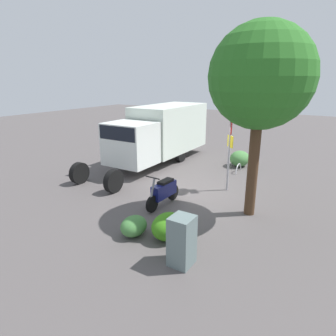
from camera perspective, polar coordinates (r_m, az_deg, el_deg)
The scene contains 10 objects.
ground_plane at distance 11.30m, azimuth 5.04°, elevation -4.85°, with size 60.00×60.00×0.00m, color #514C4B.
box_truck_near at distance 15.18m, azimuth -1.62°, elevation 7.17°, with size 8.40×2.22×2.88m.
motorcycle at distance 10.00m, azimuth -0.85°, elevation -4.55°, with size 1.81×0.55×1.20m.
stop_sign at distance 11.21m, azimuth 12.07°, elevation 5.24°, with size 0.71×0.33×2.97m.
street_tree at distance 9.03m, azimuth 17.74°, elevation 16.51°, with size 3.02×3.02×5.78m.
utility_cabinet at distance 6.95m, azimuth 2.72°, elevation -14.09°, with size 0.56×0.52×1.22m, color slate.
bike_rack_hoop at distance 14.09m, azimuth 13.58°, elevation -0.80°, with size 0.85×0.85×0.05m, color #B7B7BC.
shrub_near_sign at distance 8.08m, azimuth 0.02°, elevation -11.34°, with size 1.05×0.86×0.71m, color #3B831A.
shrub_mid_verge at distance 8.30m, azimuth -6.72°, elevation -11.22°, with size 0.83×0.68×0.56m, color #447E3E.
shrub_by_tree at distance 14.99m, azimuth 13.86°, elevation 1.80°, with size 1.15×0.94×0.78m, color #478040.
Camera 1 is at (9.40, 4.67, 4.19)m, focal length 31.10 mm.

